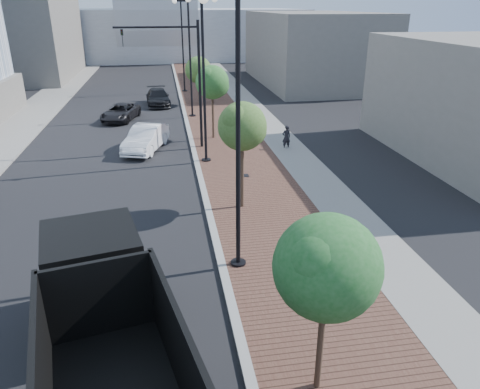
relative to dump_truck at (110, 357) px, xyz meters
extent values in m
cube|color=#4C2D23|center=(6.79, 35.69, -1.42)|extent=(7.00, 140.00, 0.12)
cube|color=slate|center=(9.49, 35.69, -1.42)|extent=(2.40, 140.00, 0.13)
cube|color=gray|center=(3.29, 35.69, -1.41)|extent=(0.30, 140.00, 0.14)
cube|color=slate|center=(-9.71, 35.69, -1.42)|extent=(4.00, 140.00, 0.12)
cube|color=black|center=(-0.71, 3.25, 0.25)|extent=(3.05, 3.13, 2.65)
cube|color=black|center=(-1.03, 4.71, -0.62)|extent=(2.50, 1.02, 1.32)
cube|color=black|center=(-0.39, 1.78, -0.41)|extent=(2.66, 1.34, 0.51)
cube|color=black|center=(-0.18, 0.84, 1.01)|extent=(2.51, 0.66, 2.04)
cylinder|color=black|center=(-1.62, 2.43, -0.92)|extent=(0.54, 1.16, 1.12)
cylinder|color=silver|center=(-1.62, 2.43, -0.92)|extent=(0.47, 0.67, 0.61)
cylinder|color=black|center=(0.47, 2.89, -0.92)|extent=(0.54, 1.16, 1.12)
cylinder|color=silver|center=(0.47, 2.89, -0.92)|extent=(0.47, 0.67, 0.61)
cylinder|color=black|center=(-1.97, 4.00, -0.92)|extent=(0.54, 1.16, 1.12)
cylinder|color=silver|center=(-1.97, 4.00, -0.92)|extent=(0.47, 0.67, 0.61)
cylinder|color=black|center=(0.12, 4.45, -0.92)|extent=(0.54, 1.16, 1.12)
cylinder|color=silver|center=(0.12, 4.45, -0.92)|extent=(0.47, 0.67, 0.61)
cylinder|color=black|center=(1.15, -0.24, -0.92)|extent=(0.54, 1.16, 1.12)
cylinder|color=silver|center=(1.15, -0.24, -0.92)|extent=(0.47, 0.67, 0.61)
cylinder|color=black|center=(-1.20, 0.48, -0.92)|extent=(0.54, 1.16, 1.12)
cylinder|color=silver|center=(-1.20, 0.48, -0.92)|extent=(0.47, 0.67, 0.61)
cylinder|color=black|center=(0.89, 0.93, -0.92)|extent=(0.54, 1.16, 1.12)
cylinder|color=silver|center=(0.89, 0.93, -0.92)|extent=(0.47, 0.67, 0.61)
imported|color=white|center=(0.27, 20.79, -0.67)|extent=(3.14, 5.20, 1.62)
imported|color=black|center=(-2.00, 29.61, -0.83)|extent=(3.37, 5.11, 1.30)
imported|color=black|center=(1.05, 35.22, -0.74)|extent=(2.39, 5.20, 1.47)
imported|color=black|center=(9.34, 19.48, -0.68)|extent=(0.64, 0.47, 1.61)
cylinder|color=black|center=(3.89, 5.69, -1.38)|extent=(0.56, 0.56, 0.20)
cylinder|color=black|center=(3.89, 5.69, 3.14)|extent=(0.16, 0.16, 9.00)
cylinder|color=black|center=(3.89, 17.69, -1.38)|extent=(0.56, 0.56, 0.20)
cylinder|color=black|center=(3.89, 17.69, 3.14)|extent=(0.16, 0.16, 9.00)
cylinder|color=black|center=(3.89, 29.69, -1.38)|extent=(0.56, 0.56, 0.20)
cylinder|color=black|center=(3.89, 29.69, 3.14)|extent=(0.16, 0.16, 9.00)
cylinder|color=black|center=(3.39, 29.69, 7.64)|extent=(1.00, 0.10, 0.10)
sphere|color=silver|center=(2.89, 29.69, 7.57)|extent=(0.32, 0.32, 0.32)
cylinder|color=black|center=(3.89, 41.69, -1.38)|extent=(0.56, 0.56, 0.20)
cylinder|color=black|center=(3.89, 41.69, 3.14)|extent=(0.16, 0.16, 9.00)
cylinder|color=black|center=(3.89, 41.69, 7.64)|extent=(1.40, 0.10, 0.10)
sphere|color=silver|center=(3.19, 41.69, 7.64)|extent=(0.32, 0.32, 0.32)
sphere|color=silver|center=(4.59, 41.69, 7.64)|extent=(0.32, 0.32, 0.32)
cylinder|color=black|center=(3.89, 20.69, 2.52)|extent=(0.18, 0.18, 8.00)
cylinder|color=black|center=(1.39, 20.69, 6.12)|extent=(5.00, 0.12, 0.12)
imported|color=black|center=(-0.61, 20.69, 5.52)|extent=(0.16, 0.20, 1.00)
cylinder|color=#382619|center=(4.89, -0.31, 0.18)|extent=(0.16, 0.16, 3.32)
sphere|color=#1C531F|center=(4.89, -0.31, 2.08)|extent=(2.43, 2.43, 2.43)
sphere|color=#1C531F|center=(5.29, -0.01, 1.84)|extent=(1.70, 1.70, 1.70)
sphere|color=#1C531F|center=(4.59, -0.61, 2.41)|extent=(1.46, 1.46, 1.46)
cylinder|color=#382619|center=(4.89, 10.69, 0.36)|extent=(0.16, 0.16, 3.68)
sphere|color=#365A1E|center=(4.89, 10.69, 2.46)|extent=(2.16, 2.16, 2.16)
sphere|color=#365A1E|center=(5.29, 10.99, 2.20)|extent=(1.51, 1.51, 1.51)
sphere|color=#365A1E|center=(4.59, 10.39, 2.83)|extent=(1.30, 1.30, 1.30)
cylinder|color=#382619|center=(4.89, 22.69, 0.38)|extent=(0.16, 0.16, 3.71)
sphere|color=#235E20|center=(4.89, 22.69, 2.50)|extent=(2.27, 2.27, 2.27)
sphere|color=#235E20|center=(5.29, 22.99, 2.23)|extent=(1.59, 1.59, 1.59)
sphere|color=#235E20|center=(4.59, 22.39, 2.87)|extent=(1.36, 1.36, 1.36)
cylinder|color=#382619|center=(4.89, 34.69, 0.03)|extent=(0.16, 0.16, 3.03)
sphere|color=#33591E|center=(4.89, 34.69, 1.76)|extent=(2.44, 2.44, 2.44)
sphere|color=#33591E|center=(5.29, 34.99, 1.54)|extent=(1.71, 1.71, 1.71)
sphere|color=#33591E|center=(4.59, 34.39, 2.06)|extent=(1.46, 1.46, 1.46)
cube|color=#A1A5AB|center=(1.29, 80.69, 2.52)|extent=(50.00, 28.00, 8.00)
cube|color=#635F59|center=(-16.71, 55.69, 3.52)|extent=(14.00, 20.00, 10.00)
cube|color=#67635C|center=(19.29, 45.69, 2.52)|extent=(12.00, 22.00, 8.00)
cube|color=black|center=(5.69, 3.69, -1.35)|extent=(0.50, 0.50, 0.02)
cube|color=black|center=(5.69, 14.69, -1.35)|extent=(0.50, 0.50, 0.02)
camera|label=1|loc=(1.59, -8.44, 7.41)|focal=33.97mm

